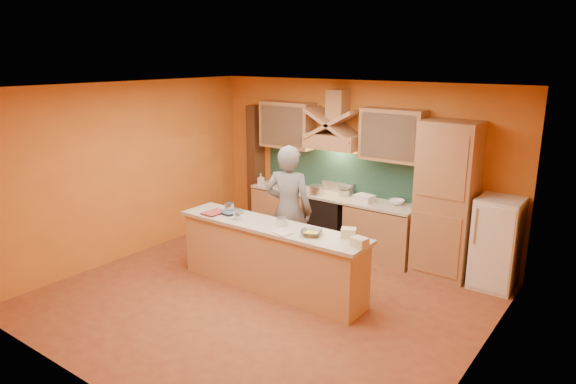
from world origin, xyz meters
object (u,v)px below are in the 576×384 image
Objects in this scene: person at (289,211)px; kitchen_scale at (281,222)px; mixing_bowl at (311,233)px; fridge at (496,243)px; stove at (331,221)px.

person is 16.78× the size of kitchen_scale.
mixing_bowl is at bearing 125.56° from person.
person reaches higher than kitchen_scale.
kitchen_scale is at bearing 171.14° from mixing_bowl.
fridge is 3.02m from kitchen_scale.
kitchen_scale is (-2.36, -1.85, 0.34)m from fridge.
fridge is 0.67× the size of person.
fridge is 11.18× the size of kitchen_scale.
fridge reaches higher than stove.
kitchen_scale is 0.42× the size of mixing_bowl.
stove is 2.71m from fridge.
person is (0.07, -1.31, 0.53)m from stove.
fridge is at bearing 0.00° from stove.
stove is at bearing 118.10° from kitchen_scale.
mixing_bowl is (-1.82, -1.93, 0.33)m from fridge.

